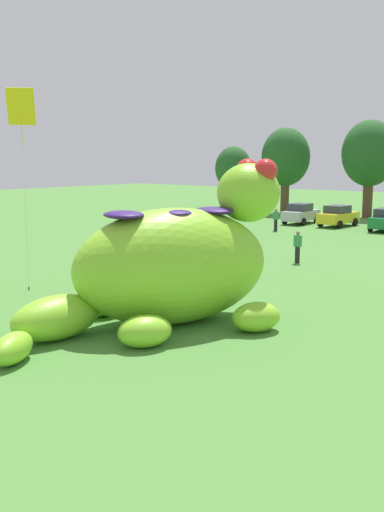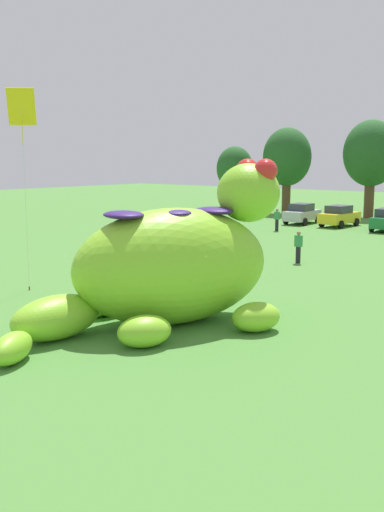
# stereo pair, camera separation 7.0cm
# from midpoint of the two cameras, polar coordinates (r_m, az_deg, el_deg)

# --- Properties ---
(ground_plane) EXTENTS (160.00, 160.00, 0.00)m
(ground_plane) POSITION_cam_midpoint_polar(r_m,az_deg,el_deg) (21.12, 0.59, -5.97)
(ground_plane) COLOR #4C8438
(giant_inflatable_creature) EXTENTS (7.08, 10.99, 5.50)m
(giant_inflatable_creature) POSITION_cam_midpoint_polar(r_m,az_deg,el_deg) (20.25, -1.89, -0.80)
(giant_inflatable_creature) COLOR #8CD12D
(giant_inflatable_creature) RESTS_ON ground
(car_silver) EXTENTS (2.12, 4.19, 1.72)m
(car_silver) POSITION_cam_midpoint_polar(r_m,az_deg,el_deg) (52.23, 10.12, 3.94)
(car_silver) COLOR #B7BABF
(car_silver) RESTS_ON ground
(car_yellow) EXTENTS (2.12, 4.19, 1.72)m
(car_yellow) POSITION_cam_midpoint_polar(r_m,az_deg,el_deg) (50.70, 13.49, 3.67)
(car_yellow) COLOR yellow
(car_yellow) RESTS_ON ground
(tree_far_left) EXTENTS (3.77, 3.77, 6.70)m
(tree_far_left) POSITION_cam_midpoint_polar(r_m,az_deg,el_deg) (63.77, 3.86, 8.16)
(tree_far_left) COLOR brown
(tree_far_left) RESTS_ON ground
(tree_left) EXTENTS (4.77, 4.77, 8.46)m
(tree_left) POSITION_cam_midpoint_polar(r_m,az_deg,el_deg) (61.57, 8.75, 9.11)
(tree_left) COLOR brown
(tree_left) RESTS_ON ground
(tree_mid_left) EXTENTS (5.05, 5.05, 8.96)m
(tree_mid_left) POSITION_cam_midpoint_polar(r_m,az_deg,el_deg) (58.76, 16.29, 9.17)
(tree_mid_left) COLOR brown
(tree_mid_left) RESTS_ON ground
(spectator_mid_field) EXTENTS (0.38, 0.26, 1.71)m
(spectator_mid_field) POSITION_cam_midpoint_polar(r_m,az_deg,el_deg) (46.72, 7.82, 3.38)
(spectator_mid_field) COLOR black
(spectator_mid_field) RESTS_ON ground
(spectator_wandering) EXTENTS (0.38, 0.26, 1.71)m
(spectator_wandering) POSITION_cam_midpoint_polar(r_m,az_deg,el_deg) (32.60, 9.81, 0.83)
(spectator_wandering) COLOR black
(spectator_wandering) RESTS_ON ground
(tethered_flying_kite) EXTENTS (1.13, 1.13, 8.28)m
(tethered_flying_kite) POSITION_cam_midpoint_polar(r_m,az_deg,el_deg) (26.08, -15.82, 13.05)
(tethered_flying_kite) COLOR brown
(tethered_flying_kite) RESTS_ON ground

